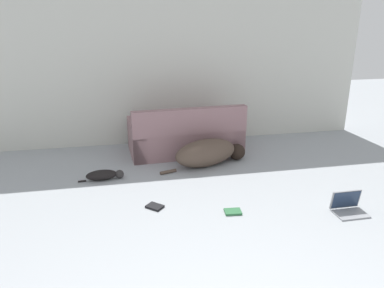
% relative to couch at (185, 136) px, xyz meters
% --- Properties ---
extents(wall_back, '(7.16, 0.06, 2.42)m').
position_rel_couch_xyz_m(wall_back, '(-0.37, 0.61, 0.95)').
color(wall_back, beige).
rests_on(wall_back, ground_plane).
extents(couch, '(1.79, 0.96, 0.79)m').
position_rel_couch_xyz_m(couch, '(0.00, 0.00, 0.00)').
color(couch, gray).
rests_on(couch, ground_plane).
extents(dog, '(1.37, 0.64, 0.41)m').
position_rel_couch_xyz_m(dog, '(0.22, -0.64, -0.06)').
color(dog, '#4C3D33').
rests_on(dog, ground_plane).
extents(cat, '(0.60, 0.18, 0.14)m').
position_rel_couch_xyz_m(cat, '(-1.26, -0.86, -0.19)').
color(cat, black).
rests_on(cat, ground_plane).
extents(laptop_open, '(0.35, 0.27, 0.24)m').
position_rel_couch_xyz_m(laptop_open, '(1.43, -2.27, -0.18)').
color(laptop_open, gray).
rests_on(laptop_open, ground_plane).
extents(book_black, '(0.23, 0.22, 0.02)m').
position_rel_couch_xyz_m(book_black, '(-0.68, -1.75, -0.25)').
color(book_black, black).
rests_on(book_black, ground_plane).
extents(book_green, '(0.20, 0.16, 0.02)m').
position_rel_couch_xyz_m(book_green, '(0.16, -2.04, -0.25)').
color(book_green, '#2D663D').
rests_on(book_green, ground_plane).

